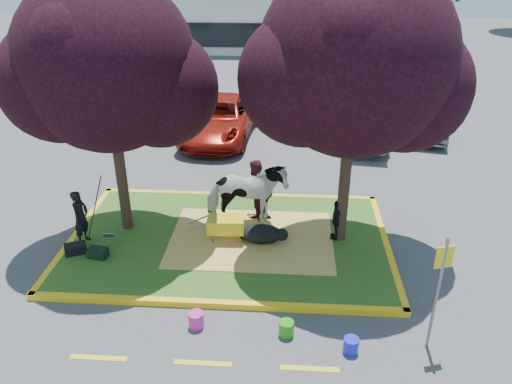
# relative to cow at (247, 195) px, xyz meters

# --- Properties ---
(ground) EXTENTS (90.00, 90.00, 0.00)m
(ground) POSITION_rel_cow_xyz_m (-0.42, -0.73, -1.05)
(ground) COLOR #424244
(ground) RESTS_ON ground
(median_island) EXTENTS (8.00, 5.00, 0.15)m
(median_island) POSITION_rel_cow_xyz_m (-0.42, -0.73, -0.97)
(median_island) COLOR #2D531A
(median_island) RESTS_ON ground
(curb_near) EXTENTS (8.30, 0.16, 0.15)m
(curb_near) POSITION_rel_cow_xyz_m (-0.42, -3.31, -0.97)
(curb_near) COLOR yellow
(curb_near) RESTS_ON ground
(curb_far) EXTENTS (8.30, 0.16, 0.15)m
(curb_far) POSITION_rel_cow_xyz_m (-0.42, 1.85, -0.97)
(curb_far) COLOR yellow
(curb_far) RESTS_ON ground
(curb_left) EXTENTS (0.16, 5.30, 0.15)m
(curb_left) POSITION_rel_cow_xyz_m (-4.50, -0.73, -0.97)
(curb_left) COLOR yellow
(curb_left) RESTS_ON ground
(curb_right) EXTENTS (0.16, 5.30, 0.15)m
(curb_right) POSITION_rel_cow_xyz_m (3.66, -0.73, -0.97)
(curb_right) COLOR yellow
(curb_right) RESTS_ON ground
(straw_bedding) EXTENTS (4.20, 3.00, 0.01)m
(straw_bedding) POSITION_rel_cow_xyz_m (0.18, -0.73, -0.89)
(straw_bedding) COLOR #E7BB5F
(straw_bedding) RESTS_ON median_island
(tree_purple_left) EXTENTS (5.06, 4.20, 6.51)m
(tree_purple_left) POSITION_rel_cow_xyz_m (-3.20, -0.35, 3.31)
(tree_purple_left) COLOR black
(tree_purple_left) RESTS_ON median_island
(tree_purple_right) EXTENTS (5.30, 4.40, 6.82)m
(tree_purple_right) POSITION_rel_cow_xyz_m (2.50, -0.55, 3.51)
(tree_purple_right) COLOR black
(tree_purple_right) RESTS_ON median_island
(fire_lane_stripe_a) EXTENTS (1.10, 0.12, 0.01)m
(fire_lane_stripe_a) POSITION_rel_cow_xyz_m (-2.42, -4.93, -1.04)
(fire_lane_stripe_a) COLOR yellow
(fire_lane_stripe_a) RESTS_ON ground
(fire_lane_stripe_b) EXTENTS (1.10, 0.12, 0.01)m
(fire_lane_stripe_b) POSITION_rel_cow_xyz_m (-0.42, -4.93, -1.04)
(fire_lane_stripe_b) COLOR yellow
(fire_lane_stripe_b) RESTS_ON ground
(fire_lane_stripe_c) EXTENTS (1.10, 0.12, 0.01)m
(fire_lane_stripe_c) POSITION_rel_cow_xyz_m (1.58, -4.93, -1.04)
(fire_lane_stripe_c) COLOR yellow
(fire_lane_stripe_c) RESTS_ON ground
(retail_building) EXTENTS (20.40, 8.40, 4.40)m
(retail_building) POSITION_rel_cow_xyz_m (1.58, 27.25, 1.20)
(retail_building) COLOR silver
(retail_building) RESTS_ON ground
(cow) EXTENTS (2.26, 1.33, 1.80)m
(cow) POSITION_rel_cow_xyz_m (0.00, 0.00, 0.00)
(cow) COLOR white
(cow) RESTS_ON median_island
(calf) EXTENTS (1.19, 0.83, 0.47)m
(calf) POSITION_rel_cow_xyz_m (0.45, -0.85, -0.66)
(calf) COLOR black
(calf) RESTS_ON median_island
(handler) EXTENTS (0.42, 0.57, 1.44)m
(handler) POSITION_rel_cow_xyz_m (-4.10, -1.16, -0.18)
(handler) COLOR black
(handler) RESTS_ON median_island
(visitor_a) EXTENTS (0.94, 1.01, 1.68)m
(visitor_a) POSITION_rel_cow_xyz_m (0.18, 0.50, -0.06)
(visitor_a) COLOR #43131E
(visitor_a) RESTS_ON median_island
(visitor_b) EXTENTS (0.35, 0.67, 1.09)m
(visitor_b) POSITION_rel_cow_xyz_m (2.36, -0.53, -0.35)
(visitor_b) COLOR black
(visitor_b) RESTS_ON median_island
(wheelbarrow) EXTENTS (1.69, 0.61, 0.64)m
(wheelbarrow) POSITION_rel_cow_xyz_m (-0.46, -0.80, -0.46)
(wheelbarrow) COLOR black
(wheelbarrow) RESTS_ON median_island
(gear_bag_dark) EXTENTS (0.58, 0.46, 0.26)m
(gear_bag_dark) POSITION_rel_cow_xyz_m (-4.12, -1.69, -0.77)
(gear_bag_dark) COLOR black
(gear_bag_dark) RESTS_ON median_island
(gear_bag_green) EXTENTS (0.50, 0.36, 0.25)m
(gear_bag_green) POSITION_rel_cow_xyz_m (-3.51, -1.82, -0.77)
(gear_bag_green) COLOR black
(gear_bag_green) RESTS_ON median_island
(sign_post) EXTENTS (0.34, 0.13, 2.48)m
(sign_post) POSITION_rel_cow_xyz_m (3.88, -4.19, 0.48)
(sign_post) COLOR slate
(sign_post) RESTS_ON ground
(bucket_green) EXTENTS (0.31, 0.31, 0.33)m
(bucket_green) POSITION_rel_cow_xyz_m (1.14, -4.07, -0.88)
(bucket_green) COLOR #219116
(bucket_green) RESTS_ON ground
(bucket_pink) EXTENTS (0.42, 0.42, 0.34)m
(bucket_pink) POSITION_rel_cow_xyz_m (-0.71, -3.95, -0.88)
(bucket_pink) COLOR #D32F90
(bucket_pink) RESTS_ON ground
(bucket_blue) EXTENTS (0.37, 0.37, 0.32)m
(bucket_blue) POSITION_rel_cow_xyz_m (2.38, -4.45, -0.89)
(bucket_blue) COLOR #1B23DF
(bucket_blue) RESTS_ON ground
(car_black) EXTENTS (2.13, 3.76, 1.20)m
(car_black) POSITION_rel_cow_xyz_m (-7.43, 8.56, -0.45)
(car_black) COLOR black
(car_black) RESTS_ON ground
(car_silver) EXTENTS (2.49, 3.81, 1.19)m
(car_silver) POSITION_rel_cow_xyz_m (-4.10, 8.36, -0.46)
(car_silver) COLOR #ADAFB6
(car_silver) RESTS_ON ground
(car_red) EXTENTS (3.08, 5.82, 1.56)m
(car_red) POSITION_rel_cow_xyz_m (-1.69, 7.25, -0.27)
(car_red) COLOR maroon
(car_red) RESTS_ON ground
(car_white) EXTENTS (2.43, 4.85, 1.35)m
(car_white) POSITION_rel_cow_xyz_m (4.08, 7.22, -0.37)
(car_white) COLOR white
(car_white) RESTS_ON ground
(car_grey) EXTENTS (2.30, 4.43, 1.39)m
(car_grey) POSITION_rel_cow_xyz_m (6.72, 8.15, -0.35)
(car_grey) COLOR #55585D
(car_grey) RESTS_ON ground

